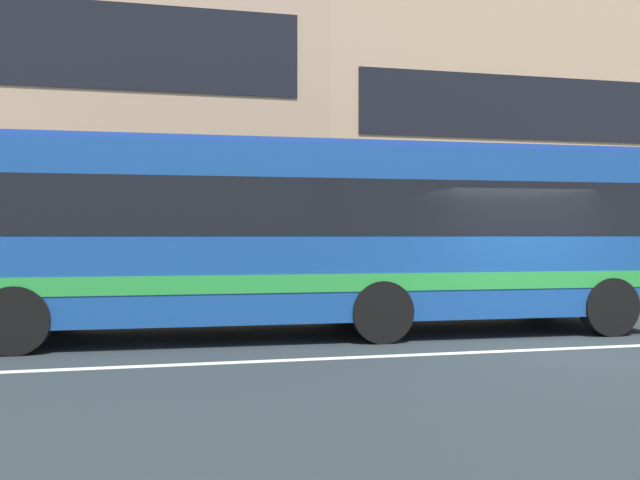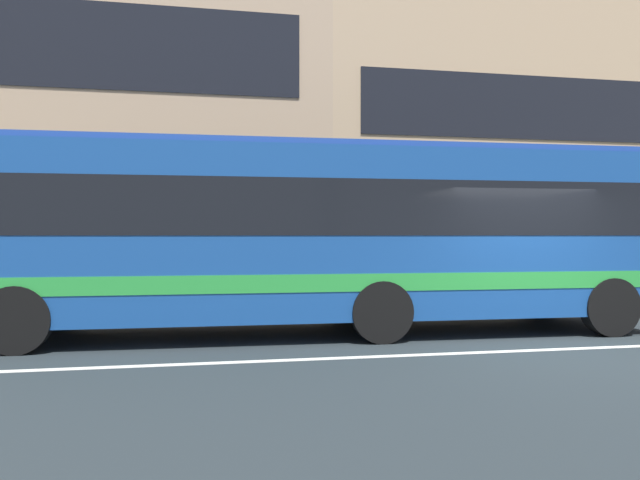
{
  "view_description": "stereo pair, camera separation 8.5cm",
  "coord_description": "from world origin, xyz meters",
  "views": [
    {
      "loc": [
        -5.33,
        -8.23,
        1.73
      ],
      "look_at": [
        -3.28,
        1.81,
        1.65
      ],
      "focal_mm": 33.93,
      "sensor_mm": 36.0,
      "label": 1
    },
    {
      "loc": [
        -5.24,
        -8.25,
        1.73
      ],
      "look_at": [
        -3.28,
        1.81,
        1.65
      ],
      "focal_mm": 33.93,
      "sensor_mm": 36.0,
      "label": 2
    }
  ],
  "objects": [
    {
      "name": "apartment_block_right",
      "position": [
        8.7,
        13.02,
        4.86
      ],
      "size": [
        20.54,
        8.69,
        9.71
      ],
      "color": "tan",
      "rests_on": "ground_plane"
    },
    {
      "name": "transit_bus",
      "position": [
        -3.12,
        2.21,
        1.8
      ],
      "size": [
        11.58,
        2.87,
        3.27
      ],
      "color": "#194893",
      "rests_on": "ground_plane"
    },
    {
      "name": "ground_plane",
      "position": [
        0.0,
        0.0,
        0.0
      ],
      "size": [
        160.0,
        160.0,
        0.0
      ],
      "primitive_type": "plane",
      "color": "#252E33"
    },
    {
      "name": "lane_centre_line",
      "position": [
        0.0,
        0.0,
        0.0
      ],
      "size": [
        60.0,
        0.16,
        0.01
      ],
      "primitive_type": "cube",
      "color": "silver",
      "rests_on": "ground_plane"
    }
  ]
}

